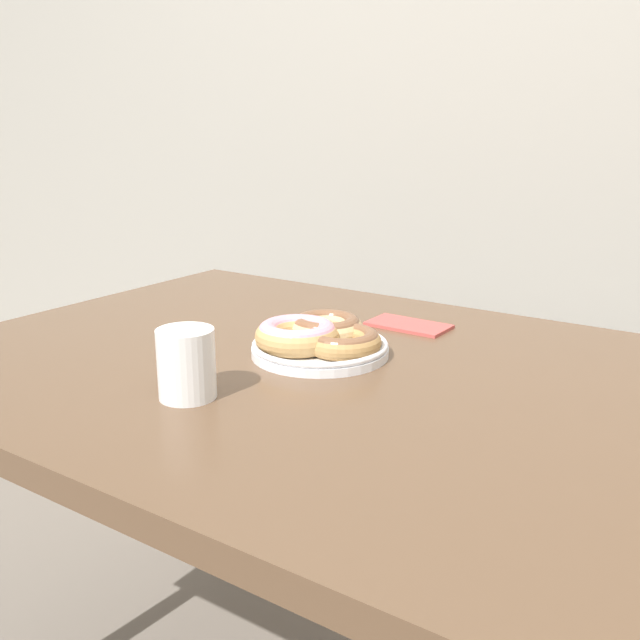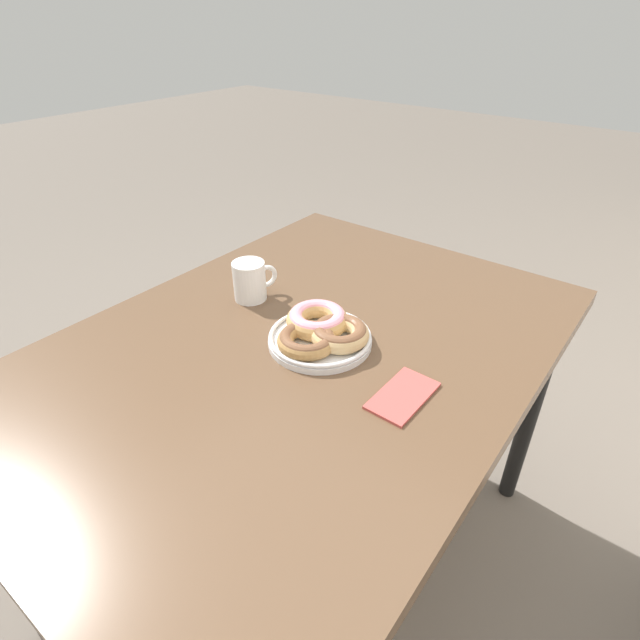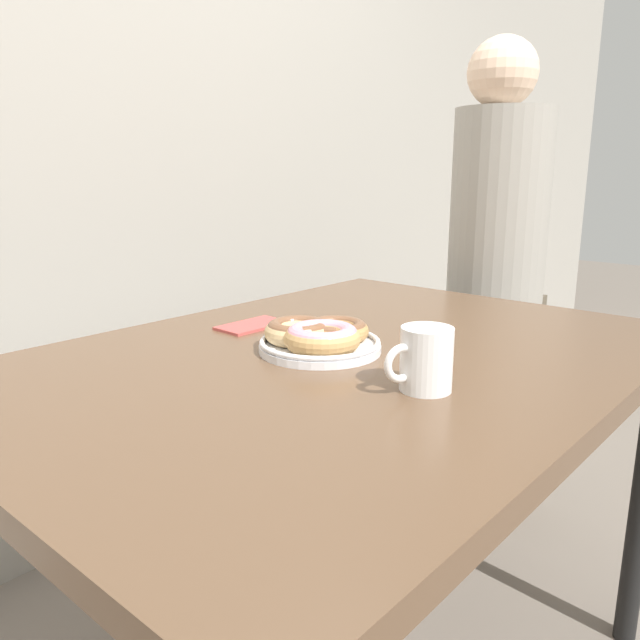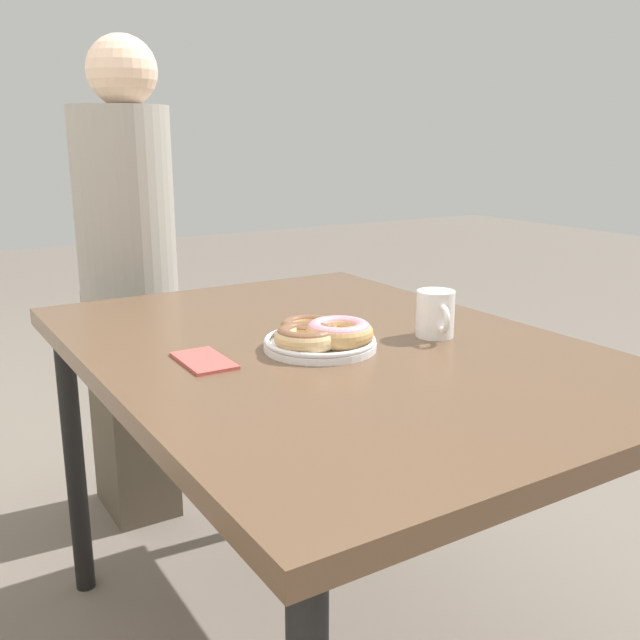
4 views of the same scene
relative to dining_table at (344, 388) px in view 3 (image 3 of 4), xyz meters
The scene contains 6 objects.
wall_back 1.13m from the dining_table, 90.00° to the left, with size 8.00×0.05×2.60m.
dining_table is the anchor object (origin of this frame).
donut_plate 0.11m from the dining_table, 127.82° to the left, with size 0.23×0.23×0.06m.
coffee_mug 0.26m from the dining_table, 109.40° to the right, with size 0.11×0.08×0.10m.
person_figure 0.92m from the dining_table, ahead, with size 0.33×0.29×1.46m.
napkin 0.28m from the dining_table, 86.22° to the left, with size 0.15×0.09×0.01m.
Camera 3 is at (-0.86, -0.53, 1.10)m, focal length 35.00 mm.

